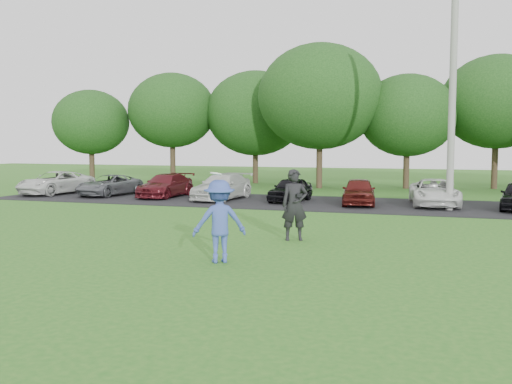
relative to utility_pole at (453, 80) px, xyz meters
The scene contains 7 objects.
ground 14.12m from the utility_pole, 114.37° to the right, with size 100.00×100.00×0.00m, color #25651C.
parking_lot 7.59m from the utility_pole, 169.03° to the left, with size 32.00×6.50×0.03m, color black.
utility_pole is the anchor object (origin of this frame).
frisbee_player 13.87m from the utility_pole, 112.50° to the right, with size 1.41×1.21×2.09m.
camera_bystander 10.61m from the utility_pole, 115.32° to the right, with size 0.86×0.73×2.00m.
parked_cars 7.71m from the utility_pole, 169.79° to the left, with size 30.79×4.91×1.25m.
tree_row 11.50m from the utility_pole, 109.85° to the left, with size 42.39×9.85×8.64m.
Camera 1 is at (5.23, -12.20, 2.73)m, focal length 40.00 mm.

